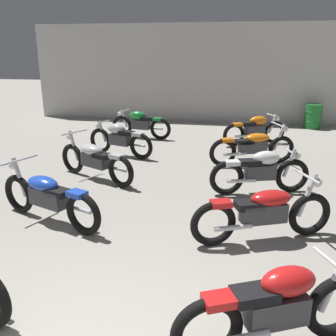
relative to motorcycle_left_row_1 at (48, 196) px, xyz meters
The scene contains 11 objects.
back_wall 9.47m from the motorcycle_left_row_1, 79.78° to the left, with size 13.42×0.24×3.60m, color #BCBAB7.
motorcycle_left_row_1 is the anchor object (origin of this frame).
motorcycle_left_row_2 2.08m from the motorcycle_left_row_1, 90.85° to the left, with size 1.99×1.12×0.97m.
motorcycle_left_row_3 3.96m from the motorcycle_left_row_1, 91.22° to the left, with size 1.90×0.75×0.88m.
motorcycle_left_row_4 6.01m from the motorcycle_left_row_1, 90.59° to the left, with size 1.97×0.50×0.88m.
motorcycle_right_row_0 3.91m from the motorcycle_left_row_1, 31.74° to the right, with size 1.83×0.93×0.88m.
motorcycle_right_row_1 3.34m from the motorcycle_left_row_1, ahead, with size 2.05×1.02×0.97m.
motorcycle_right_row_2 3.89m from the motorcycle_left_row_1, 29.50° to the left, with size 1.92×0.74×0.88m.
motorcycle_right_row_3 5.06m from the motorcycle_left_row_1, 49.15° to the left, with size 2.05×1.01×0.97m.
motorcycle_right_row_4 6.73m from the motorcycle_left_row_1, 59.45° to the left, with size 1.82×0.97×0.88m.
oil_drum 10.23m from the motorcycle_left_row_1, 57.32° to the left, with size 0.59×0.59×0.85m.
Camera 1 is at (1.20, -2.01, 2.66)m, focal length 39.17 mm.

